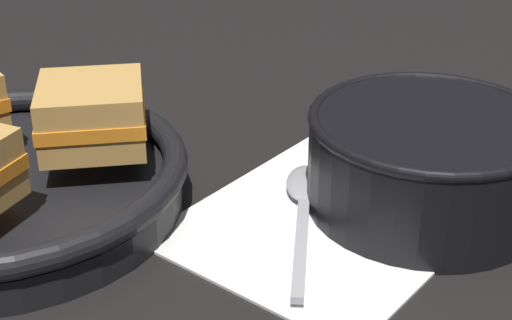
% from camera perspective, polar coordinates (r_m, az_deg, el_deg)
% --- Properties ---
extents(ground_plane, '(4.00, 4.00, 0.00)m').
position_cam_1_polar(ground_plane, '(0.56, 4.43, -4.30)').
color(ground_plane, black).
extents(napkin, '(0.21, 0.18, 0.00)m').
position_cam_1_polar(napkin, '(0.55, 5.06, -4.53)').
color(napkin, white).
rests_on(napkin, ground_plane).
extents(soup_bowl, '(0.17, 0.17, 0.07)m').
position_cam_1_polar(soup_bowl, '(0.56, 12.35, 0.25)').
color(soup_bowl, black).
rests_on(soup_bowl, ground_plane).
extents(spoon, '(0.15, 0.10, 0.01)m').
position_cam_1_polar(spoon, '(0.57, 3.51, -2.83)').
color(spoon, '#9E9EA3').
rests_on(spoon, napkin).
extents(sandwich_near_right, '(0.11, 0.11, 0.05)m').
position_cam_1_polar(sandwich_near_right, '(0.57, -11.84, 3.27)').
color(sandwich_near_right, '#C18E47').
rests_on(sandwich_near_right, skillet).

